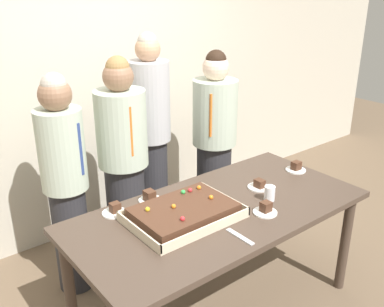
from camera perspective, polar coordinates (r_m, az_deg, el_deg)
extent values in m
cube|color=beige|center=(3.81, -12.73, 11.72)|extent=(8.00, 0.12, 3.00)
cube|color=#47382D|center=(2.77, 3.61, -7.55)|extent=(1.92, 0.93, 0.04)
cylinder|color=#47382D|center=(3.37, 19.44, -11.02)|extent=(0.07, 0.07, 0.76)
cylinder|color=#47382D|center=(2.89, -15.82, -16.61)|extent=(0.07, 0.07, 0.76)
cylinder|color=#47382D|center=(3.75, 9.61, -6.41)|extent=(0.07, 0.07, 0.76)
cube|color=beige|center=(2.64, -1.10, -8.43)|extent=(0.65, 0.46, 0.01)
cube|color=beige|center=(2.47, 2.13, -9.87)|extent=(0.65, 0.01, 0.05)
cube|color=beige|center=(2.79, -3.94, -6.02)|extent=(0.65, 0.01, 0.05)
cube|color=beige|center=(2.47, -7.14, -10.08)|extent=(0.01, 0.46, 0.05)
cube|color=beige|center=(2.81, 4.16, -5.80)|extent=(0.01, 0.46, 0.05)
cube|color=#4C2D1E|center=(2.62, -1.10, -7.63)|extent=(0.58, 0.39, 0.07)
sphere|color=red|center=(2.77, -0.25, -4.83)|extent=(0.03, 0.03, 0.03)
sphere|color=yellow|center=(2.56, -5.86, -7.29)|extent=(0.03, 0.03, 0.03)
sphere|color=orange|center=(2.58, -2.44, -6.93)|extent=(0.03, 0.03, 0.03)
sphere|color=green|center=(2.75, -1.17, -5.06)|extent=(0.03, 0.03, 0.03)
sphere|color=red|center=(2.46, -1.26, -8.56)|extent=(0.03, 0.03, 0.03)
sphere|color=orange|center=(2.68, 2.52, -5.75)|extent=(0.03, 0.03, 0.03)
sphere|color=orange|center=(2.80, 0.92, -4.48)|extent=(0.03, 0.03, 0.03)
cylinder|color=white|center=(2.85, -5.53, -6.11)|extent=(0.15, 0.15, 0.01)
cube|color=#4C2D1E|center=(2.82, -5.60, -5.51)|extent=(0.06, 0.07, 0.07)
cylinder|color=white|center=(2.74, 9.57, -7.64)|extent=(0.15, 0.15, 0.01)
cube|color=#4C2D1E|center=(2.73, 9.67, -6.89)|extent=(0.06, 0.06, 0.06)
cylinder|color=white|center=(3.36, 13.46, -2.12)|extent=(0.15, 0.15, 0.01)
cube|color=#4C2D1E|center=(3.35, 13.52, -1.54)|extent=(0.07, 0.06, 0.06)
cylinder|color=white|center=(3.04, 8.71, -4.40)|extent=(0.15, 0.15, 0.01)
cube|color=#4C2D1E|center=(3.02, 8.86, -3.90)|extent=(0.05, 0.07, 0.05)
cylinder|color=white|center=(2.74, -10.17, -7.68)|extent=(0.15, 0.15, 0.01)
cube|color=#4C2D1E|center=(2.72, -10.06, -6.97)|extent=(0.06, 0.05, 0.06)
cylinder|color=white|center=(2.87, 10.15, -5.17)|extent=(0.07, 0.07, 0.10)
cube|color=silver|center=(2.48, 6.32, -10.80)|extent=(0.03, 0.20, 0.01)
cylinder|color=#28282D|center=(3.30, -15.47, -10.68)|extent=(0.25, 0.25, 0.81)
cylinder|color=#B7C6B2|center=(3.00, -16.76, 0.42)|extent=(0.31, 0.31, 0.56)
cube|color=navy|center=(2.90, -14.64, 0.48)|extent=(0.04, 0.02, 0.36)
sphere|color=#8C664C|center=(2.89, -17.57, 7.38)|extent=(0.21, 0.21, 0.21)
sphere|color=#B2A899|center=(2.88, -17.71, 8.52)|extent=(0.17, 0.17, 0.17)
cylinder|color=#28282D|center=(3.77, -5.15, -4.68)|extent=(0.26, 0.26, 0.91)
cylinder|color=#B2B2B7|center=(3.49, -5.58, 6.81)|extent=(0.33, 0.33, 0.64)
sphere|color=tan|center=(3.41, -5.84, 13.48)|extent=(0.20, 0.20, 0.20)
sphere|color=#B2A899|center=(3.40, -5.88, 14.38)|extent=(0.15, 0.15, 0.15)
cylinder|color=#28282D|center=(3.93, 2.83, -4.26)|extent=(0.30, 0.30, 0.82)
cylinder|color=#B7C6B2|center=(3.68, 3.03, 5.40)|extent=(0.38, 0.38, 0.56)
cube|color=orange|center=(3.50, 2.61, 5.02)|extent=(0.04, 0.02, 0.36)
sphere|color=beige|center=(3.59, 3.15, 11.17)|extent=(0.22, 0.22, 0.22)
sphere|color=black|center=(3.58, 3.17, 12.12)|extent=(0.17, 0.17, 0.17)
cylinder|color=#28282D|center=(3.44, -8.54, -8.08)|extent=(0.29, 0.29, 0.87)
cylinder|color=#B7C6B2|center=(3.15, -9.26, 3.25)|extent=(0.37, 0.37, 0.56)
cube|color=orange|center=(2.99, -7.83, 2.88)|extent=(0.04, 0.02, 0.36)
sphere|color=#8C664C|center=(3.05, -9.69, 9.92)|extent=(0.21, 0.21, 0.21)
sphere|color=olive|center=(3.04, -9.76, 11.01)|extent=(0.17, 0.17, 0.17)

